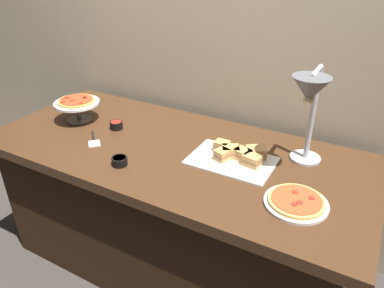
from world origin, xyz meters
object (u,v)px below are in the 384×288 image
(sauce_cup_near, at_px, (120,161))
(sauce_cup_far, at_px, (116,125))
(heat_lamp, at_px, (310,98))
(serving_spatula, at_px, (94,140))
(pizza_plate_center, at_px, (77,104))
(pizza_plate_front, at_px, (296,202))
(sandwich_platter, at_px, (236,156))

(sauce_cup_near, bearing_deg, sauce_cup_far, 131.44)
(heat_lamp, height_order, serving_spatula, heat_lamp)
(pizza_plate_center, xyz_separation_m, sauce_cup_near, (0.50, -0.27, -0.08))
(pizza_plate_center, relative_size, sauce_cup_far, 3.60)
(heat_lamp, distance_m, pizza_plate_center, 1.25)
(pizza_plate_front, bearing_deg, sauce_cup_far, 169.59)
(pizza_plate_center, distance_m, sauce_cup_near, 0.58)
(sauce_cup_far, bearing_deg, pizza_plate_front, -10.41)
(pizza_plate_front, height_order, sauce_cup_far, sauce_cup_far)
(heat_lamp, height_order, pizza_plate_center, heat_lamp)
(pizza_plate_front, relative_size, sauce_cup_far, 3.56)
(heat_lamp, relative_size, pizza_plate_front, 1.84)
(pizza_plate_front, xyz_separation_m, sauce_cup_far, (-1.03, 0.19, 0.01))
(heat_lamp, relative_size, sauce_cup_far, 6.54)
(heat_lamp, xyz_separation_m, sandwich_platter, (-0.28, -0.04, -0.32))
(heat_lamp, bearing_deg, sandwich_platter, -171.27)
(sauce_cup_near, xyz_separation_m, sauce_cup_far, (-0.25, 0.29, 0.00))
(heat_lamp, distance_m, serving_spatula, 1.07)
(pizza_plate_front, bearing_deg, pizza_plate_center, 172.48)
(sandwich_platter, relative_size, sauce_cup_far, 5.56)
(pizza_plate_front, distance_m, serving_spatula, 1.04)
(pizza_plate_center, bearing_deg, pizza_plate_front, -7.52)
(sauce_cup_far, bearing_deg, sandwich_platter, 0.17)
(pizza_plate_center, distance_m, sandwich_platter, 0.95)
(sauce_cup_far, relative_size, serving_spatula, 0.47)
(sauce_cup_far, distance_m, serving_spatula, 0.17)
(heat_lamp, distance_m, sauce_cup_far, 1.03)
(heat_lamp, relative_size, pizza_plate_center, 1.82)
(heat_lamp, distance_m, sandwich_platter, 0.43)
(pizza_plate_front, height_order, serving_spatula, pizza_plate_front)
(serving_spatula, bearing_deg, pizza_plate_center, 148.77)
(sandwich_platter, distance_m, sauce_cup_near, 0.53)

